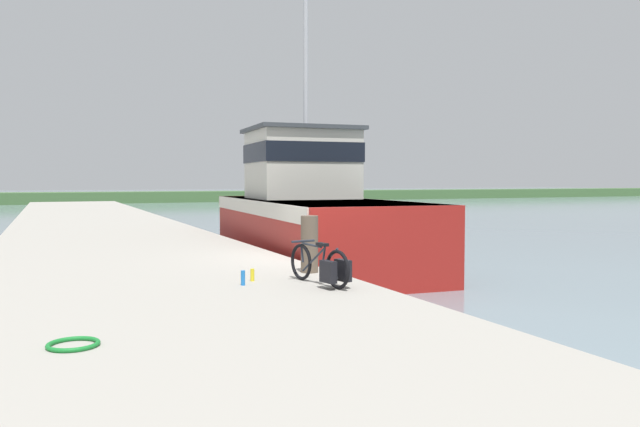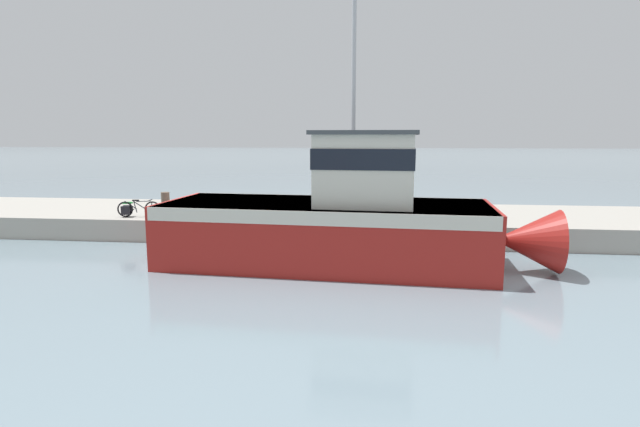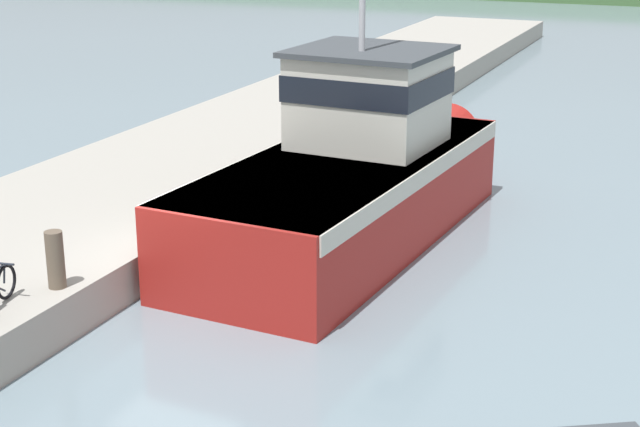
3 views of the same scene
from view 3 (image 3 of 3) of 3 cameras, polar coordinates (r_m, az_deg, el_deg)
name	(u,v)px [view 3 (image 3 of 3)]	position (r m, az deg, el deg)	size (l,w,h in m)	color
ground_plane	(185,296)	(19.32, -7.87, -4.79)	(320.00, 320.00, 0.00)	gray
dock_pier	(24,249)	(21.29, -16.85, -2.00)	(6.19, 80.00, 0.86)	#A39E93
fishing_boat_main	(355,170)	(22.18, 2.06, 2.54)	(4.46, 12.10, 10.70)	maroon
mooring_post	(55,260)	(17.73, -15.14, -2.61)	(0.32, 0.32, 1.04)	brown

